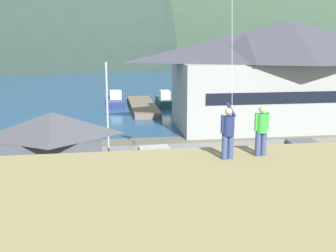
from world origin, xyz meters
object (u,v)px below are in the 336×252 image
Objects in this scene: moored_boat_wharfside at (116,101)px; parked_car_back_row_right at (303,152)px; parking_light_pole at (107,106)px; harbor_lodge at (288,71)px; parked_car_front_row_red at (156,159)px; person_companion at (261,129)px; wharf_dock at (143,106)px; moored_boat_outer_mooring at (164,101)px; person_kite_flyer at (228,131)px; storage_shed_near_lot at (53,145)px; parked_car_lone_by_shed at (208,186)px; parked_car_corner_spot at (251,162)px.

moored_boat_wharfside reaches higher than parked_car_back_row_right.
harbor_lodge is at bearing 28.52° from parking_light_pole.
person_companion is (1.73, -14.94, 5.48)m from parked_car_front_row_red.
moored_boat_outer_mooring is (3.25, 2.09, 0.37)m from wharf_dock.
parked_car_back_row_right is at bearing -66.05° from moored_boat_wharfside.
storage_shed_near_lot is at bearing 116.23° from person_kite_flyer.
wharf_dock is 42.01m from person_kite_flyer.
storage_shed_near_lot is 29.94m from moored_boat_wharfside.
harbor_lodge is at bearing -42.52° from moored_boat_wharfside.
parked_car_lone_by_shed is (-8.84, -5.93, 0.00)m from parked_car_back_row_right.
parked_car_corner_spot is at bearing 44.76° from parked_car_lone_by_shed.
parked_car_back_row_right is 1.01× the size of parked_car_corner_spot.
person_companion is (-9.43, -15.13, 5.48)m from parked_car_back_row_right.
parking_light_pole is (-3.26, 3.13, 3.39)m from parked_car_front_row_red.
moored_boat_wharfside is at bearing 113.95° from parked_car_back_row_right.
parking_light_pole is (3.72, 3.13, 2.04)m from storage_shed_near_lot.
person_kite_flyer reaches higher than storage_shed_near_lot.
wharf_dock is 3.42× the size of parked_car_corner_spot.
person_companion is at bearing -85.41° from moored_boat_wharfside.
wharf_dock is 4.62m from moored_boat_wharfside.
parked_car_back_row_right is 0.56× the size of parking_light_pole.
harbor_lodge is at bearing 30.64° from storage_shed_near_lot.
wharf_dock is at bearing 86.52° from parked_car_front_row_red.
person_kite_flyer is at bearing -88.17° from parked_car_front_row_red.
parked_car_front_row_red is 16.12m from person_kite_flyer.
person_kite_flyer is (-4.37, -43.62, 5.83)m from moored_boat_outer_mooring.
moored_boat_wharfside is (-17.49, 16.04, -5.18)m from harbor_lodge.
parked_car_lone_by_shed is 2.42× the size of person_companion.
parking_light_pole reaches higher than parked_car_lone_by_shed.
parked_car_lone_by_shed is (0.71, -32.13, 0.71)m from wharf_dock.
parked_car_corner_spot is (13.41, -1.65, -1.35)m from storage_shed_near_lot.
storage_shed_near_lot is 0.49× the size of wharf_dock.
moored_boat_wharfside is 44.91m from person_companion.
storage_shed_near_lot is at bearing -139.93° from parking_light_pole.
harbor_lodge is at bearing -42.74° from wharf_dock.
harbor_lodge reaches higher than parked_car_corner_spot.
parked_car_lone_by_shed is 10.72m from person_companion.
parked_car_back_row_right is 10.65m from parked_car_lone_by_shed.
harbor_lodge reaches higher than moored_boat_wharfside.
parking_light_pole is at bearing 101.58° from person_kite_flyer.
moored_boat_wharfside is 1.64× the size of parked_car_corner_spot.
harbor_lodge reaches higher than moored_boat_outer_mooring.
storage_shed_near_lot reaches higher than moored_boat_outer_mooring.
parked_car_corner_spot is (-4.73, -1.85, 0.00)m from parked_car_back_row_right.
person_kite_flyer reaches higher than moored_boat_wharfside.
person_companion is (3.57, -44.39, 5.82)m from moored_boat_wharfside.
parked_car_front_row_red is (-15.66, -13.41, -4.83)m from harbor_lodge.
parked_car_back_row_right is at bearing 0.62° from storage_shed_near_lot.
wharf_dock is at bearing 88.45° from person_kite_flyer.
harbor_lodge is 32.34m from person_kite_flyer.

